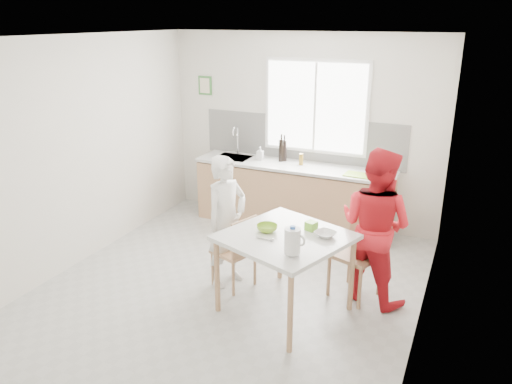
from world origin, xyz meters
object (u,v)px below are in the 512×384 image
chair_far (360,248)px  wine_bottle_a (281,150)px  milk_jug (293,241)px  wine_bottle_b (284,151)px  bowl_white (325,234)px  person_red (375,226)px  chair_left (237,249)px  bowl_green (267,228)px  dining_table (285,243)px  person_white (227,221)px

chair_far → wine_bottle_a: (-1.54, 1.57, 0.54)m
milk_jug → wine_bottle_b: 2.87m
chair_far → bowl_white: (-0.24, -0.52, 0.33)m
person_red → milk_jug: 1.15m
person_red → wine_bottle_a: size_ratio=5.20×
chair_left → chair_far: size_ratio=0.86×
milk_jug → wine_bottle_a: 2.84m
wine_bottle_a → chair_far: bearing=-45.7°
chair_left → milk_jug: 1.17m
chair_far → bowl_white: chair_far is taller
person_red → bowl_green: 1.14m
dining_table → person_white: (-0.80, 0.29, -0.01)m
milk_jug → wine_bottle_b: bearing=132.4°
chair_far → wine_bottle_b: size_ratio=3.29×
dining_table → wine_bottle_a: bearing=112.6°
dining_table → wine_bottle_b: bearing=111.5°
chair_left → person_white: person_white is taller
person_white → bowl_white: size_ratio=7.35×
chair_far → bowl_white: bearing=-95.0°
dining_table → chair_left: (-0.65, 0.23, -0.29)m
dining_table → wine_bottle_b: size_ratio=4.68×
dining_table → milk_jug: 0.48m
person_white → wine_bottle_b: size_ratio=4.97×
person_red → chair_left: bearing=35.7°
bowl_green → chair_left: bearing=154.4°
dining_table → person_red: size_ratio=0.84×
chair_far → bowl_green: (-0.81, -0.64, 0.34)m
bowl_white → wine_bottle_b: 2.49m
wine_bottle_b → bowl_green: bearing=-72.9°
person_red → bowl_white: size_ratio=8.19×
person_red → bowl_green: person_red is taller
dining_table → person_red: person_red is taller
person_white → milk_jug: (1.01, -0.66, 0.24)m
person_white → milk_jug: bearing=-103.3°
dining_table → chair_far: 0.92m
chair_far → dining_table: bearing=-113.0°
dining_table → bowl_green: bowl_green is taller
dining_table → chair_far: (0.61, 0.66, -0.21)m
bowl_white → wine_bottle_b: wine_bottle_b is taller
dining_table → bowl_green: (-0.21, 0.02, 0.12)m
bowl_white → wine_bottle_a: 2.47m
milk_jug → wine_bottle_b: size_ratio=0.87×
bowl_white → person_red: bearing=52.3°
bowl_white → dining_table: bearing=-159.9°
person_white → person_red: person_red is taller
chair_far → person_white: 1.47m
person_white → chair_far: bearing=-55.5°
chair_left → bowl_green: size_ratio=4.03×
wine_bottle_b → dining_table: bearing=-68.5°
wine_bottle_b → chair_left: bearing=-83.0°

